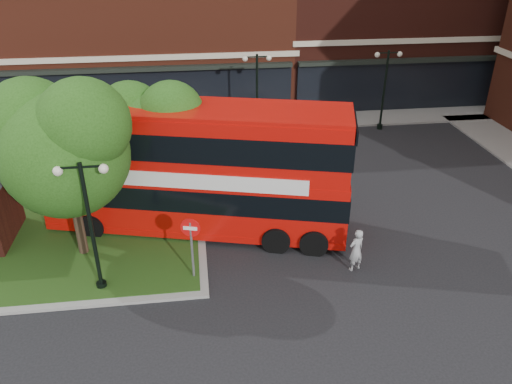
{
  "coord_description": "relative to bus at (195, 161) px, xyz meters",
  "views": [
    {
      "loc": [
        -1.84,
        -14.6,
        11.52
      ],
      "look_at": [
        0.47,
        3.14,
        2.0
      ],
      "focal_mm": 35.0,
      "sensor_mm": 36.0,
      "label": 1
    }
  ],
  "objects": [
    {
      "name": "ground",
      "position": [
        1.92,
        -4.0,
        -3.12
      ],
      "size": [
        120.0,
        120.0,
        0.0
      ],
      "primitive_type": "plane",
      "color": "black",
      "rests_on": "ground"
    },
    {
      "name": "pavement_far",
      "position": [
        1.92,
        12.5,
        -3.06
      ],
      "size": [
        44.0,
        3.0,
        0.12
      ],
      "primitive_type": "cube",
      "color": "slate",
      "rests_on": "ground"
    },
    {
      "name": "terrace_far_left",
      "position": [
        -6.08,
        20.0,
        3.88
      ],
      "size": [
        26.0,
        12.0,
        14.0
      ],
      "primitive_type": "cube",
      "color": "maroon",
      "rests_on": "ground"
    },
    {
      "name": "traffic_island",
      "position": [
        -6.08,
        -1.0,
        -3.06
      ],
      "size": [
        12.6,
        7.6,
        0.15
      ],
      "color": "gray",
      "rests_on": "ground"
    },
    {
      "name": "tree_island_west",
      "position": [
        -4.68,
        -1.42,
        1.67
      ],
      "size": [
        5.4,
        4.71,
        7.21
      ],
      "color": "#2D2116",
      "rests_on": "ground"
    },
    {
      "name": "tree_island_east",
      "position": [
        -1.66,
        1.06,
        1.12
      ],
      "size": [
        4.46,
        3.9,
        6.29
      ],
      "color": "#2D2116",
      "rests_on": "ground"
    },
    {
      "name": "lamp_island",
      "position": [
        -3.58,
        -3.8,
        -0.3
      ],
      "size": [
        1.72,
        0.36,
        5.0
      ],
      "color": "black",
      "rests_on": "ground"
    },
    {
      "name": "lamp_far_left",
      "position": [
        3.92,
        10.5,
        -0.3
      ],
      "size": [
        1.72,
        0.36,
        5.0
      ],
      "color": "black",
      "rests_on": "ground"
    },
    {
      "name": "lamp_far_right",
      "position": [
        11.92,
        10.5,
        -0.3
      ],
      "size": [
        1.72,
        0.36,
        5.0
      ],
      "color": "black",
      "rests_on": "ground"
    },
    {
      "name": "bus",
      "position": [
        0.0,
        0.0,
        0.0
      ],
      "size": [
        12.78,
        5.95,
        4.76
      ],
      "rotation": [
        0.0,
        0.0,
        -0.26
      ],
      "color": "#C00D07",
      "rests_on": "ground"
    },
    {
      "name": "woman",
      "position": [
        5.77,
        -3.81,
        -2.25
      ],
      "size": [
        0.75,
        0.64,
        1.75
      ],
      "primitive_type": "imported",
      "rotation": [
        0.0,
        0.0,
        3.55
      ],
      "color": "#9A9A9C",
      "rests_on": "ground"
    },
    {
      "name": "car_silver",
      "position": [
        -0.86,
        10.5,
        -2.34
      ],
      "size": [
        4.72,
        2.14,
        1.57
      ],
      "primitive_type": "imported",
      "rotation": [
        0.0,
        0.0,
        1.51
      ],
      "color": "#A5A8AC",
      "rests_on": "ground"
    },
    {
      "name": "car_white",
      "position": [
        4.92,
        11.21,
        -2.51
      ],
      "size": [
        3.77,
        1.47,
        1.22
      ],
      "primitive_type": "imported",
      "rotation": [
        0.0,
        0.0,
        1.62
      ],
      "color": "white",
      "rests_on": "ground"
    },
    {
      "name": "no_entry_sign",
      "position": [
        -0.29,
        -3.63,
        -1.28
      ],
      "size": [
        0.7,
        0.25,
        2.58
      ],
      "rotation": [
        0.0,
        0.0,
        -0.28
      ],
      "color": "slate",
      "rests_on": "ground"
    }
  ]
}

